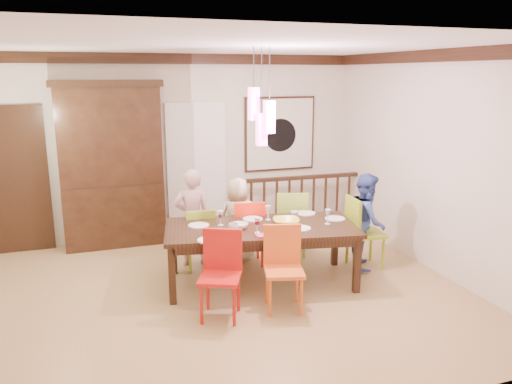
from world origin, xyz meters
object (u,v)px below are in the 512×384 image
object	(u,v)px
dining_table	(261,232)
china_hutch	(112,165)
chair_end_right	(366,227)
person_end_right	(366,221)
chair_far_left	(200,234)
person_far_mid	(238,219)
person_far_left	(192,218)
balustrade	(301,203)

from	to	relation	value
dining_table	china_hutch	bearing A→B (deg)	138.73
chair_end_right	china_hutch	xyz separation A→B (m)	(-3.17, 2.08, 0.69)
person_end_right	chair_end_right	bearing A→B (deg)	173.52
chair_far_left	person_far_mid	distance (m)	0.62
person_far_mid	chair_end_right	bearing A→B (deg)	163.14
person_far_left	person_end_right	world-z (taller)	person_far_left
balustrade	person_end_right	size ratio (longest dim) A/B	1.74
chair_end_right	china_hutch	bearing A→B (deg)	61.90
dining_table	chair_far_left	world-z (taller)	chair_far_left
chair_far_left	person_end_right	distance (m)	2.27
china_hutch	person_far_left	bearing A→B (deg)	-51.61
person_end_right	person_far_mid	bearing A→B (deg)	90.59
china_hutch	person_far_mid	xyz separation A→B (m)	(1.61, -1.23, -0.66)
chair_end_right	person_far_left	world-z (taller)	person_far_left
dining_table	person_end_right	size ratio (longest dim) A/B	1.94
person_end_right	dining_table	bearing A→B (deg)	120.57
chair_end_right	person_far_left	xyz separation A→B (m)	(-2.21, 0.87, 0.11)
china_hutch	person_end_right	world-z (taller)	china_hutch
china_hutch	person_far_left	size ratio (longest dim) A/B	1.86
dining_table	person_end_right	bearing A→B (deg)	13.04
china_hutch	person_far_mid	bearing A→B (deg)	-37.23
chair_far_left	person_far_left	bearing A→B (deg)	-64.77
balustrade	chair_far_left	bearing A→B (deg)	-150.06
chair_far_left	balustrade	bearing A→B (deg)	-146.34
dining_table	person_far_mid	bearing A→B (deg)	102.84
chair_far_left	person_end_right	world-z (taller)	person_end_right
china_hutch	person_far_left	world-z (taller)	china_hutch
chair_far_left	person_far_mid	bearing A→B (deg)	-159.03
china_hutch	balustrade	size ratio (longest dim) A/B	1.11
balustrade	person_far_left	xyz separation A→B (m)	(-2.02, -0.86, 0.18)
china_hutch	person_far_left	xyz separation A→B (m)	(0.96, -1.21, -0.58)
chair_end_right	person_far_mid	xyz separation A→B (m)	(-1.55, 0.85, 0.03)
chair_far_left	balustrade	xyz separation A→B (m)	(1.96, 1.04, 0.01)
person_far_left	person_end_right	bearing A→B (deg)	162.92
balustrade	dining_table	bearing A→B (deg)	-125.19
dining_table	person_far_mid	size ratio (longest dim) A/B	2.12
balustrade	person_far_left	world-z (taller)	person_far_left
chair_far_left	person_far_left	world-z (taller)	person_far_left
china_hutch	chair_far_left	bearing A→B (deg)	-53.63
china_hutch	chair_end_right	bearing A→B (deg)	-33.27
dining_table	chair_end_right	world-z (taller)	chair_end_right
china_hutch	balustrade	world-z (taller)	china_hutch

